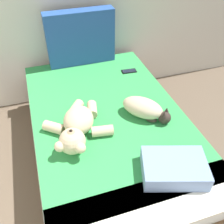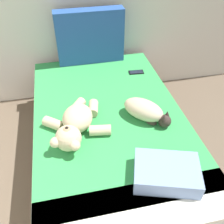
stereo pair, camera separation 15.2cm
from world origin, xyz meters
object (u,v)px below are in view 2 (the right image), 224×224
at_px(cell_phone, 136,72).
at_px(cat, 145,111).
at_px(throw_pillow, 167,173).
at_px(patterned_cushion, 90,37).
at_px(teddy_bear, 75,124).
at_px(bed, 109,136).

bearing_deg(cell_phone, cat, -100.67).
bearing_deg(throw_pillow, patterned_cushion, 97.98).
xyz_separation_m(patterned_cushion, cat, (0.28, -1.02, -0.20)).
distance_m(cat, teddy_bear, 0.56).
height_order(bed, patterned_cushion, patterned_cushion).
height_order(bed, cell_phone, cell_phone).
bearing_deg(cat, patterned_cushion, 105.18).
height_order(cat, teddy_bear, teddy_bear).
relative_size(cat, throw_pillow, 1.05).
bearing_deg(patterned_cushion, cat, -74.82).
bearing_deg(throw_pillow, cat, 84.91).
bearing_deg(patterned_cushion, cell_phone, -40.18).
relative_size(patterned_cushion, teddy_bear, 1.12).
distance_m(patterned_cushion, teddy_bear, 1.13).
bearing_deg(cat, throw_pillow, -95.09).
relative_size(patterned_cushion, cat, 1.64).
relative_size(bed, throw_pillow, 5.08).
xyz_separation_m(bed, throw_pillow, (0.22, -0.69, 0.31)).
bearing_deg(patterned_cushion, bed, -89.83).
bearing_deg(throw_pillow, cell_phone, 81.89).
height_order(cell_phone, throw_pillow, throw_pillow).
bearing_deg(bed, cell_phone, 55.13).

